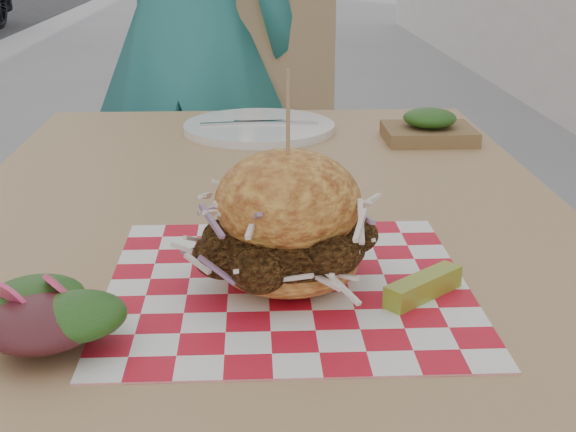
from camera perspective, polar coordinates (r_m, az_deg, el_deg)
The scene contains 9 objects.
diner at distance 2.13m, azimuth -7.25°, elevation 12.22°, with size 0.60×0.39×1.64m, color teal.
patio_table at distance 1.06m, azimuth -1.74°, elevation -3.41°, with size 0.80×1.20×0.75m.
patio_chair at distance 2.08m, azimuth -2.68°, elevation 4.65°, with size 0.49×0.50×0.95m.
paper_liner at distance 0.81m, azimuth -0.00°, elevation -4.94°, with size 0.36×0.36×0.00m, color red.
sandwich at distance 0.79m, azimuth -0.00°, elevation -0.90°, with size 0.19×0.19×0.22m.
pickle_spear at distance 0.79m, azimuth 9.61°, elevation -4.97°, with size 0.10×0.02×0.02m, color #98AA31.
side_salad at distance 0.74m, azimuth -16.98°, elevation -7.14°, with size 0.14×0.13×0.05m.
place_setting at distance 1.44m, azimuth -2.07°, elevation 6.32°, with size 0.27×0.27×0.02m.
kraft_tray at distance 1.39m, azimuth 10.00°, elevation 6.19°, with size 0.15×0.12×0.06m.
Camera 1 is at (0.17, -1.26, 1.09)m, focal length 50.00 mm.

